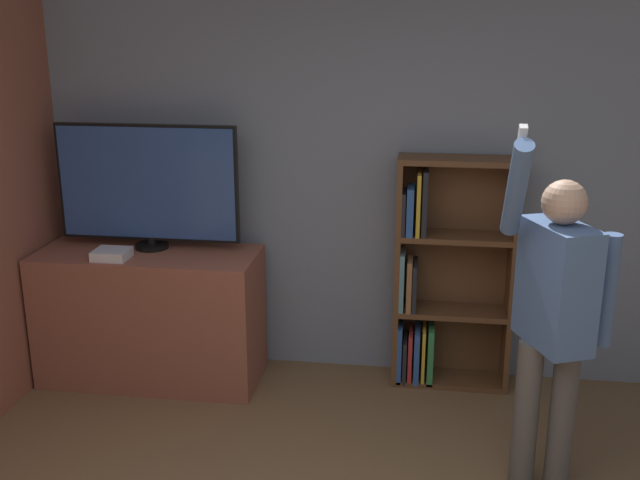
{
  "coord_description": "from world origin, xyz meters",
  "views": [
    {
      "loc": [
        0.47,
        -2.13,
        2.38
      ],
      "look_at": [
        -0.09,
        1.83,
        1.19
      ],
      "focal_mm": 42.0,
      "sensor_mm": 36.0,
      "label": 1
    }
  ],
  "objects_px": {
    "game_console": "(112,254)",
    "person": "(554,310)",
    "television": "(148,185)",
    "bookshelf": "(441,280)"
  },
  "relations": [
    {
      "from": "bookshelf",
      "to": "person",
      "type": "xyz_separation_m",
      "value": [
        0.52,
        -1.15,
        0.28
      ]
    },
    {
      "from": "television",
      "to": "bookshelf",
      "type": "distance_m",
      "value": 2.02
    },
    {
      "from": "game_console",
      "to": "bookshelf",
      "type": "relative_size",
      "value": 0.14
    },
    {
      "from": "game_console",
      "to": "person",
      "type": "bearing_deg",
      "value": -16.24
    },
    {
      "from": "game_console",
      "to": "person",
      "type": "distance_m",
      "value": 2.73
    },
    {
      "from": "bookshelf",
      "to": "person",
      "type": "relative_size",
      "value": 0.8
    },
    {
      "from": "television",
      "to": "bookshelf",
      "type": "xyz_separation_m",
      "value": [
        1.92,
        0.13,
        -0.6
      ]
    },
    {
      "from": "person",
      "to": "bookshelf",
      "type": "bearing_deg",
      "value": -178.15
    },
    {
      "from": "television",
      "to": "game_console",
      "type": "bearing_deg",
      "value": -123.65
    },
    {
      "from": "television",
      "to": "person",
      "type": "xyz_separation_m",
      "value": [
        2.45,
        -1.02,
        -0.33
      ]
    }
  ]
}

